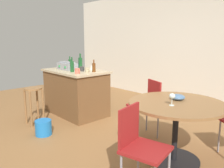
% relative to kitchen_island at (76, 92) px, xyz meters
% --- Properties ---
extents(ground_plane, '(8.80, 8.80, 0.00)m').
position_rel_kitchen_island_xyz_m(ground_plane, '(1.11, -0.38, -0.45)').
color(ground_plane, olive).
extents(back_wall, '(8.00, 0.10, 2.70)m').
position_rel_kitchen_island_xyz_m(back_wall, '(1.11, 2.39, 0.90)').
color(back_wall, silver).
rests_on(back_wall, ground_plane).
extents(kitchen_island, '(1.31, 0.82, 0.90)m').
position_rel_kitchen_island_xyz_m(kitchen_island, '(0.00, 0.00, 0.00)').
color(kitchen_island, brown).
rests_on(kitchen_island, ground_plane).
extents(wooden_stool, '(0.31, 0.31, 0.66)m').
position_rel_kitchen_island_xyz_m(wooden_stool, '(-0.03, -0.88, 0.02)').
color(wooden_stool, olive).
rests_on(wooden_stool, ground_plane).
extents(dining_table, '(1.16, 1.16, 0.76)m').
position_rel_kitchen_island_xyz_m(dining_table, '(2.41, -0.17, 0.14)').
color(dining_table, black).
rests_on(dining_table, ground_plane).
extents(folding_chair_near, '(0.52, 0.52, 0.88)m').
position_rel_kitchen_island_xyz_m(folding_chair_near, '(1.67, 0.20, 0.07)').
color(folding_chair_near, maroon).
rests_on(folding_chair_near, ground_plane).
extents(folding_chair_far, '(0.48, 0.48, 0.88)m').
position_rel_kitchen_island_xyz_m(folding_chair_far, '(2.51, -0.97, 0.08)').
color(folding_chair_far, maroon).
rests_on(folding_chair_far, ground_plane).
extents(toolbox, '(0.44, 0.24, 0.16)m').
position_rel_kitchen_island_xyz_m(toolbox, '(-0.18, -0.07, 0.52)').
color(toolbox, gray).
rests_on(toolbox, kitchen_island).
extents(bottle_0, '(0.08, 0.08, 0.31)m').
position_rel_kitchen_island_xyz_m(bottle_0, '(-0.17, 0.25, 0.57)').
color(bottle_0, '#194C23').
rests_on(bottle_0, kitchen_island).
extents(bottle_1, '(0.06, 0.06, 0.23)m').
position_rel_kitchen_island_xyz_m(bottle_1, '(0.46, 0.11, 0.54)').
color(bottle_1, '#603314').
rests_on(bottle_1, kitchen_island).
extents(bottle_2, '(0.07, 0.07, 0.28)m').
position_rel_kitchen_island_xyz_m(bottle_2, '(0.18, -0.19, 0.56)').
color(bottle_2, '#194C23').
rests_on(bottle_2, kitchen_island).
extents(bottle_3, '(0.06, 0.06, 0.24)m').
position_rel_kitchen_island_xyz_m(bottle_3, '(-0.47, 0.18, 0.54)').
color(bottle_3, '#194C23').
rests_on(bottle_3, kitchen_island).
extents(cup_0, '(0.12, 0.09, 0.10)m').
position_rel_kitchen_island_xyz_m(cup_0, '(0.43, -0.24, 0.50)').
color(cup_0, '#DB6651').
rests_on(cup_0, kitchen_island).
extents(cup_1, '(0.11, 0.07, 0.09)m').
position_rel_kitchen_island_xyz_m(cup_1, '(0.23, 0.24, 0.49)').
color(cup_1, white).
rests_on(cup_1, kitchen_island).
extents(cup_2, '(0.12, 0.08, 0.09)m').
position_rel_kitchen_island_xyz_m(cup_2, '(0.23, 0.01, 0.49)').
color(cup_2, '#383838').
rests_on(cup_2, kitchen_island).
extents(cup_3, '(0.11, 0.08, 0.08)m').
position_rel_kitchen_island_xyz_m(cup_3, '(-0.34, 0.27, 0.49)').
color(cup_3, '#4C7099').
rests_on(cup_3, kitchen_island).
extents(cup_4, '(0.11, 0.07, 0.10)m').
position_rel_kitchen_island_xyz_m(cup_4, '(0.42, -0.02, 0.50)').
color(cup_4, tan).
rests_on(cup_4, kitchen_island).
extents(wine_glass, '(0.07, 0.07, 0.14)m').
position_rel_kitchen_island_xyz_m(wine_glass, '(2.44, -0.32, 0.42)').
color(wine_glass, silver).
rests_on(wine_glass, dining_table).
extents(serving_bowl, '(0.18, 0.18, 0.07)m').
position_rel_kitchen_island_xyz_m(serving_bowl, '(2.35, -0.05, 0.34)').
color(serving_bowl, '#4C7099').
rests_on(serving_bowl, dining_table).
extents(plastic_bucket, '(0.26, 0.26, 0.24)m').
position_rel_kitchen_island_xyz_m(plastic_bucket, '(0.55, -1.00, -0.33)').
color(plastic_bucket, blue).
rests_on(plastic_bucket, ground_plane).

